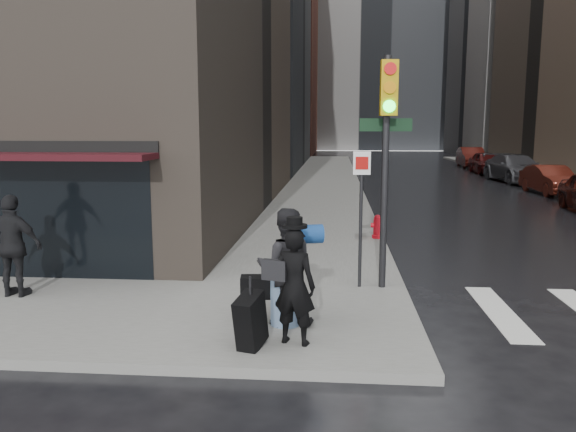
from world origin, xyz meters
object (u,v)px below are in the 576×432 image
Objects in this scene: man_jeans at (285,267)px; fire_hydrant at (377,228)px; parked_car_2 at (550,180)px; parked_car_3 at (515,168)px; man_overcoat at (285,291)px; traffic_light at (384,141)px; parked_car_5 at (471,157)px; parked_car_4 at (487,162)px; man_greycoat at (13,246)px.

fire_hydrant is at bearing -110.77° from man_jeans.
parked_car_2 is 0.75× the size of parked_car_3.
traffic_light reaches higher than man_overcoat.
man_jeans reaches higher than fire_hydrant.
parked_car_2 reaches higher than fire_hydrant.
parked_car_3 reaches higher than fire_hydrant.
parked_car_5 is (10.08, 36.12, -2.13)m from traffic_light.
parked_car_4 reaches higher than parked_car_2.
fire_hydrant is 15.55m from parked_car_2.
parked_car_5 is at bearing -112.51° from man_jeans.
man_jeans is at bearing -119.63° from parked_car_3.
traffic_light is 20.04m from parked_car_2.
parked_car_5 is at bearing 82.60° from parked_car_3.
parked_car_4 is (16.36, 30.97, -0.31)m from man_greycoat.
man_overcoat reaches higher than parked_car_3.
traffic_light is (6.66, 1.06, 1.86)m from man_greycoat.
fire_hydrant is (1.94, 7.09, -0.63)m from man_jeans.
parked_car_2 is at bearing -125.03° from man_jeans.
parked_car_5 is (11.73, 38.24, -0.26)m from man_jeans.
man_overcoat is at bearing -103.20° from fire_hydrant.
man_greycoat is (-5.01, 1.07, 0.01)m from man_jeans.
fire_hydrant is at bearing -122.60° from parked_car_3.
man_overcoat is 40.77m from parked_car_5.
man_overcoat is at bearing -118.82° from parked_car_3.
man_overcoat is 0.33× the size of parked_car_3.
parked_car_4 is (-0.04, 6.20, -0.04)m from parked_car_3.
man_jeans is 40.00m from parked_car_5.
parked_car_2 is at bearing -90.88° from parked_car_4.
man_greycoat is 35.03m from parked_car_4.
parked_car_4 is (9.70, 29.92, -2.17)m from traffic_light.
man_overcoat reaches higher than parked_car_4.
parked_car_4 is at bearing 69.43° from traffic_light.
man_greycoat reaches higher than parked_car_2.
man_greycoat is 2.83× the size of fire_hydrant.
parked_car_3 is at bearing -119.58° from man_greycoat.
man_overcoat is 28.97m from parked_car_3.
man_jeans is at bearing -122.97° from parked_car_2.
parked_car_4 is 6.22m from parked_car_5.
man_greycoat is 24.61m from parked_car_2.
parked_car_3 is 12.41m from parked_car_5.
parked_car_3 is at bearing 65.06° from traffic_light.
man_jeans reaches higher than parked_car_2.
parked_car_4 reaches higher than fire_hydrant.
man_greycoat is (-5.09, 1.90, 0.16)m from man_overcoat.
parked_car_2 is 12.41m from parked_car_4.
parked_car_5 is at bearing -90.85° from man_overcoat.
parked_car_4 is at bearing -113.92° from man_greycoat.
traffic_light is 5.57m from fire_hydrant.
man_greycoat is 0.43× the size of traffic_light.
man_jeans is at bearing -105.31° from fire_hydrant.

